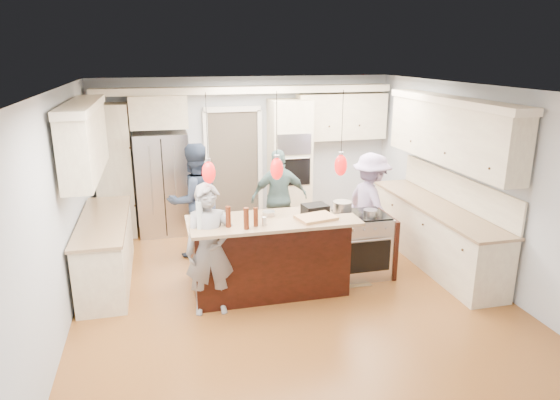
# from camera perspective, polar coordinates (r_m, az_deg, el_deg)

# --- Properties ---
(ground_plane) EXTENTS (6.00, 6.00, 0.00)m
(ground_plane) POSITION_cam_1_polar(r_m,az_deg,el_deg) (7.02, 0.69, -9.84)
(ground_plane) COLOR #9E642B
(ground_plane) RESTS_ON ground
(room_shell) EXTENTS (5.54, 6.04, 2.72)m
(room_shell) POSITION_cam_1_polar(r_m,az_deg,el_deg) (6.42, 0.75, 4.86)
(room_shell) COLOR #B2BCC6
(room_shell) RESTS_ON ground
(refrigerator) EXTENTS (0.90, 0.70, 1.80)m
(refrigerator) POSITION_cam_1_polar(r_m,az_deg,el_deg) (9.00, -13.17, 1.85)
(refrigerator) COLOR #B7B7BC
(refrigerator) RESTS_ON ground
(oven_column) EXTENTS (0.72, 0.69, 2.30)m
(oven_column) POSITION_cam_1_polar(r_m,az_deg,el_deg) (9.27, 1.09, 4.30)
(oven_column) COLOR beige
(oven_column) RESTS_ON ground
(back_upper_cabinets) EXTENTS (5.30, 0.61, 2.54)m
(back_upper_cabinets) POSITION_cam_1_polar(r_m,az_deg,el_deg) (9.00, -8.36, 7.12)
(back_upper_cabinets) COLOR beige
(back_upper_cabinets) RESTS_ON ground
(right_counter_run) EXTENTS (0.64, 3.10, 2.51)m
(right_counter_run) POSITION_cam_1_polar(r_m,az_deg,el_deg) (7.83, 17.76, 0.45)
(right_counter_run) COLOR beige
(right_counter_run) RESTS_ON ground
(left_cabinets) EXTENTS (0.64, 2.30, 2.51)m
(left_cabinets) POSITION_cam_1_polar(r_m,az_deg,el_deg) (7.24, -20.05, -1.04)
(left_cabinets) COLOR beige
(left_cabinets) RESTS_ON ground
(kitchen_island) EXTENTS (2.10, 1.46, 1.12)m
(kitchen_island) POSITION_cam_1_polar(r_m,az_deg,el_deg) (6.83, -1.45, -6.13)
(kitchen_island) COLOR black
(kitchen_island) RESTS_ON ground
(island_range) EXTENTS (0.82, 0.71, 0.92)m
(island_range) POSITION_cam_1_polar(r_m,az_deg,el_deg) (7.31, 9.29, -5.03)
(island_range) COLOR #B7B7BC
(island_range) RESTS_ON ground
(pendant_lights) EXTENTS (1.75, 0.15, 1.03)m
(pendant_lights) POSITION_cam_1_polar(r_m,az_deg,el_deg) (5.88, -0.37, 3.62)
(pendant_lights) COLOR black
(pendant_lights) RESTS_ON ground
(person_bar_end) EXTENTS (0.62, 0.42, 1.65)m
(person_bar_end) POSITION_cam_1_polar(r_m,az_deg,el_deg) (6.11, -8.01, -5.71)
(person_bar_end) COLOR gray
(person_bar_end) RESTS_ON ground
(person_far_left) EXTENTS (1.06, 0.95, 1.80)m
(person_far_left) POSITION_cam_1_polar(r_m,az_deg,el_deg) (7.88, -9.74, -0.05)
(person_far_left) COLOR #2A3853
(person_far_left) RESTS_ON ground
(person_far_right) EXTENTS (0.95, 0.41, 1.61)m
(person_far_right) POSITION_cam_1_polar(r_m,az_deg,el_deg) (8.24, -0.07, 0.25)
(person_far_right) COLOR slate
(person_far_right) RESTS_ON ground
(person_range_side) EXTENTS (0.79, 1.15, 1.63)m
(person_range_side) POSITION_cam_1_polar(r_m,az_deg,el_deg) (7.99, 10.30, -0.48)
(person_range_side) COLOR #9D8BBC
(person_range_side) RESTS_ON ground
(floor_rug) EXTENTS (0.68, 0.97, 0.01)m
(floor_rug) POSITION_cam_1_polar(r_m,az_deg,el_deg) (7.43, 6.84, -8.35)
(floor_rug) COLOR #937D50
(floor_rug) RESTS_ON ground
(water_bottle) EXTENTS (0.10, 0.10, 0.33)m
(water_bottle) POSITION_cam_1_polar(r_m,az_deg,el_deg) (5.92, -9.18, -1.71)
(water_bottle) COLOR silver
(water_bottle) RESTS_ON kitchen_island
(beer_bottle_a) EXTENTS (0.08, 0.08, 0.26)m
(beer_bottle_a) POSITION_cam_1_polar(r_m,az_deg,el_deg) (5.94, -5.94, -1.92)
(beer_bottle_a) COLOR #4C1E0D
(beer_bottle_a) RESTS_ON kitchen_island
(beer_bottle_b) EXTENTS (0.08, 0.08, 0.26)m
(beer_bottle_b) POSITION_cam_1_polar(r_m,az_deg,el_deg) (5.85, -3.87, -2.12)
(beer_bottle_b) COLOR #4C1E0D
(beer_bottle_b) RESTS_ON kitchen_island
(beer_bottle_c) EXTENTS (0.07, 0.07, 0.23)m
(beer_bottle_c) POSITION_cam_1_polar(r_m,az_deg,el_deg) (5.95, -2.79, -1.96)
(beer_bottle_c) COLOR #4C1E0D
(beer_bottle_c) RESTS_ON kitchen_island
(drink_can) EXTENTS (0.07, 0.07, 0.10)m
(drink_can) POSITION_cam_1_polar(r_m,az_deg,el_deg) (5.99, -1.82, -2.45)
(drink_can) COLOR #B7B7BC
(drink_can) RESTS_ON kitchen_island
(cutting_board) EXTENTS (0.53, 0.43, 0.04)m
(cutting_board) POSITION_cam_1_polar(r_m,az_deg,el_deg) (6.24, 4.15, -2.02)
(cutting_board) COLOR tan
(cutting_board) RESTS_ON kitchen_island
(pot_large) EXTENTS (0.27, 0.27, 0.16)m
(pot_large) POSITION_cam_1_polar(r_m,az_deg,el_deg) (7.18, 7.13, -0.77)
(pot_large) COLOR #B7B7BC
(pot_large) RESTS_ON island_range
(pot_small) EXTENTS (0.19, 0.19, 0.10)m
(pot_small) POSITION_cam_1_polar(r_m,az_deg,el_deg) (7.07, 10.28, -1.45)
(pot_small) COLOR #B7B7BC
(pot_small) RESTS_ON island_range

